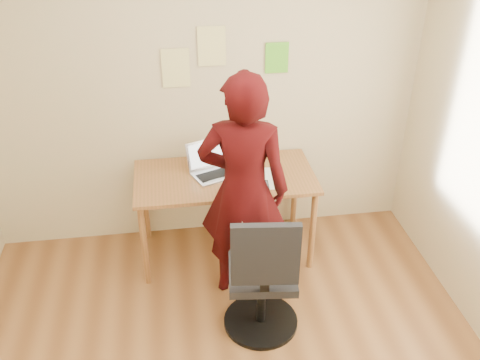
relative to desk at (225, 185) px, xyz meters
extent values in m
cube|color=beige|center=(-0.13, 0.39, 0.70)|extent=(3.50, 0.04, 2.70)
cube|color=#996134|center=(0.00, 0.00, 0.07)|extent=(1.40, 0.70, 0.03)
cylinder|color=#996134|center=(-0.65, -0.30, -0.30)|extent=(0.05, 0.05, 0.71)
cylinder|color=#996134|center=(0.65, -0.30, -0.30)|extent=(0.05, 0.05, 0.71)
cylinder|color=#996134|center=(-0.65, 0.30, -0.30)|extent=(0.05, 0.05, 0.71)
cylinder|color=#996134|center=(0.65, 0.30, -0.30)|extent=(0.05, 0.05, 0.71)
cube|color=silver|center=(-0.07, 0.01, 0.09)|extent=(0.39, 0.34, 0.02)
cube|color=black|center=(-0.07, 0.01, 0.10)|extent=(0.30, 0.22, 0.00)
cube|color=silver|center=(-0.13, 0.14, 0.21)|extent=(0.33, 0.18, 0.22)
cube|color=white|center=(-0.13, 0.14, 0.21)|extent=(0.29, 0.15, 0.18)
cube|color=white|center=(0.32, -0.09, 0.09)|extent=(0.27, 0.36, 0.00)
cube|color=black|center=(0.28, -0.19, 0.09)|extent=(0.08, 0.14, 0.01)
cube|color=#3F4C59|center=(0.28, -0.19, 0.10)|extent=(0.07, 0.11, 0.00)
cube|color=#EEE68E|center=(-0.32, 0.36, 0.85)|extent=(0.21, 0.00, 0.30)
cube|color=#EEE68E|center=(-0.04, 0.36, 1.00)|extent=(0.21, 0.00, 0.30)
cube|color=#60CA2D|center=(0.46, 0.36, 0.89)|extent=(0.18, 0.00, 0.24)
cube|color=black|center=(0.15, -0.85, -0.19)|extent=(0.49, 0.49, 0.06)
cube|color=black|center=(0.12, -1.06, 0.14)|extent=(0.43, 0.10, 0.45)
cube|color=black|center=(0.12, -1.06, -0.09)|extent=(0.07, 0.05, 0.12)
cylinder|color=black|center=(0.15, -0.85, -0.43)|extent=(0.06, 0.06, 0.45)
cylinder|color=black|center=(0.15, -0.85, -0.64)|extent=(0.53, 0.53, 0.03)
imported|color=#340708|center=(0.08, -0.45, 0.22)|extent=(0.72, 0.56, 1.75)
camera|label=1|loc=(-0.40, -3.56, 2.20)|focal=40.00mm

